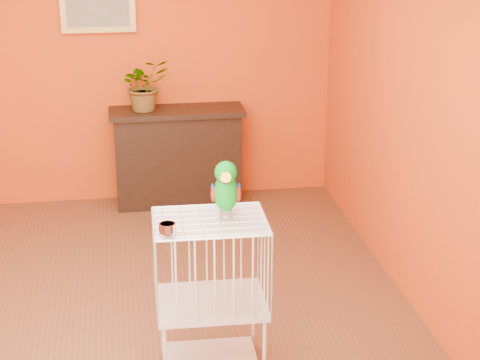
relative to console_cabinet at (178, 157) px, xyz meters
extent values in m
plane|color=brown|center=(-0.62, -2.05, -0.43)|extent=(4.50, 4.50, 0.00)
plane|color=#DB4314|center=(-0.62, 0.20, 0.87)|extent=(4.00, 0.00, 4.00)
plane|color=#DB4314|center=(-0.62, -4.30, 0.87)|extent=(4.00, 0.00, 4.00)
plane|color=#DB4314|center=(1.38, -2.05, 0.87)|extent=(0.00, 4.50, 4.50)
cube|color=black|center=(0.00, 0.00, -0.02)|extent=(1.08, 0.36, 0.81)
cube|color=black|center=(0.00, 0.00, 0.40)|extent=(1.15, 0.41, 0.05)
cube|color=black|center=(0.00, -0.16, -0.02)|extent=(0.76, 0.02, 0.41)
cube|color=#581E19|center=(-0.22, -0.04, -0.11)|extent=(0.05, 0.16, 0.25)
cube|color=#304824|center=(-0.15, -0.04, -0.11)|extent=(0.05, 0.16, 0.25)
cube|color=#581E19|center=(-0.07, -0.04, -0.11)|extent=(0.05, 0.16, 0.25)
cube|color=#304824|center=(0.02, -0.04, -0.11)|extent=(0.05, 0.16, 0.25)
cube|color=#581E19|center=(0.11, -0.04, -0.11)|extent=(0.05, 0.16, 0.25)
imported|color=#26722D|center=(-0.26, 0.00, 0.60)|extent=(0.52, 0.55, 0.34)
cube|color=#B88D41|center=(-0.62, 0.17, 1.32)|extent=(0.62, 0.03, 0.50)
cube|color=gray|center=(-0.62, 0.16, 1.32)|extent=(0.52, 0.01, 0.40)
cube|color=silver|center=(-0.03, -2.70, -0.36)|extent=(0.52, 0.41, 0.02)
cube|color=silver|center=(-0.03, -2.70, 0.01)|extent=(0.62, 0.48, 0.04)
cube|color=silver|center=(-0.03, -2.70, 0.50)|extent=(0.62, 0.48, 0.01)
cylinder|color=silver|center=(0.23, -2.92, -0.22)|extent=(0.02, 0.02, 0.42)
cylinder|color=silver|center=(-0.30, -2.48, -0.22)|extent=(0.02, 0.02, 0.42)
cylinder|color=silver|center=(0.24, -2.50, -0.22)|extent=(0.02, 0.02, 0.42)
cylinder|color=silver|center=(-0.27, -2.87, 0.54)|extent=(0.09, 0.09, 0.06)
cylinder|color=#59544C|center=(0.03, -2.69, 0.53)|extent=(0.02, 0.02, 0.05)
cylinder|color=#59544C|center=(0.08, -2.70, 0.53)|extent=(0.02, 0.02, 0.05)
ellipsoid|color=#059116|center=(0.05, -2.69, 0.66)|extent=(0.16, 0.21, 0.24)
ellipsoid|color=#059116|center=(0.05, -2.73, 0.79)|extent=(0.14, 0.14, 0.12)
cone|color=#F0A314|center=(0.04, -2.79, 0.77)|extent=(0.07, 0.09, 0.08)
cone|color=black|center=(0.04, -2.77, 0.75)|extent=(0.03, 0.03, 0.03)
sphere|color=black|center=(0.01, -2.75, 0.80)|extent=(0.02, 0.02, 0.02)
sphere|color=black|center=(0.09, -2.76, 0.80)|extent=(0.02, 0.02, 0.02)
ellipsoid|color=#A50C0C|center=(-0.01, -2.67, 0.65)|extent=(0.04, 0.08, 0.08)
ellipsoid|color=navy|center=(0.12, -2.69, 0.65)|extent=(0.04, 0.08, 0.08)
cone|color=#059116|center=(0.07, -2.61, 0.57)|extent=(0.10, 0.18, 0.13)
camera|label=1|loc=(-0.49, -6.67, 2.17)|focal=60.00mm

